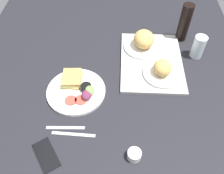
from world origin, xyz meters
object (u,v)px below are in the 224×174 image
object	(u,v)px
bread_plate_far	(163,70)
drinking_glass	(198,47)
plate_with_salad	(77,89)
soda_bottle	(184,23)
fork	(65,128)
espresso_cup	(134,155)
cell_phone	(46,155)
knife	(73,134)
serving_tray	(151,61)
bread_plate_near	(143,41)

from	to	relation	value
bread_plate_far	drinking_glass	bearing A→B (deg)	128.90
bread_plate_far	plate_with_salad	xyz separation A→B (cm)	(11.77, -42.34, -2.88)
soda_bottle	fork	size ratio (longest dim) A/B	1.32
soda_bottle	espresso_cup	xyz separation A→B (cm)	(75.77, -28.99, -9.23)
espresso_cup	bread_plate_far	bearing A→B (deg)	161.48
bread_plate_far	drinking_glass	world-z (taller)	drinking_glass
plate_with_salad	cell_phone	world-z (taller)	plate_with_salad
knife	fork	bearing A→B (deg)	145.49
serving_tray	soda_bottle	distance (cm)	30.24
soda_bottle	espresso_cup	world-z (taller)	soda_bottle
plate_with_salad	serving_tray	bearing A→B (deg)	120.00
bread_plate_far	cell_phone	world-z (taller)	bread_plate_far
drinking_glass	espresso_cup	world-z (taller)	drinking_glass
bread_plate_far	plate_with_salad	distance (cm)	44.04
espresso_cup	knife	world-z (taller)	espresso_cup
bread_plate_far	knife	distance (cm)	54.18
drinking_glass	soda_bottle	xyz separation A→B (cm)	(-14.79, -6.43, 4.74)
soda_bottle	espresso_cup	bearing A→B (deg)	-20.93
plate_with_salad	fork	distance (cm)	20.85
bread_plate_far	espresso_cup	world-z (taller)	bread_plate_far
bread_plate_far	fork	distance (cm)	55.44
drinking_glass	knife	xyz separation A→B (cm)	(52.02, -61.31, -6.24)
bread_plate_far	knife	bearing A→B (deg)	-49.00
bread_plate_far	knife	world-z (taller)	bread_plate_far
plate_with_salad	soda_bottle	distance (cm)	71.70
bread_plate_far	drinking_glass	xyz separation A→B (cm)	(-16.58, 20.55, 1.91)
espresso_cup	cell_phone	distance (cm)	35.66
fork	cell_phone	xyz separation A→B (cm)	(12.79, -5.72, 0.15)
fork	knife	xyz separation A→B (cm)	(3.00, 4.00, 0.00)
plate_with_salad	soda_bottle	xyz separation A→B (cm)	(-43.15, 56.46, 9.54)
serving_tray	knife	bearing A→B (deg)	-38.51
serving_tray	cell_phone	world-z (taller)	serving_tray
drinking_glass	espresso_cup	xyz separation A→B (cm)	(60.98, -35.42, -4.49)
soda_bottle	plate_with_salad	bearing A→B (deg)	-52.61
bread_plate_far	fork	size ratio (longest dim) A/B	1.20
bread_plate_near	cell_phone	distance (cm)	77.78
drinking_glass	soda_bottle	size ratio (longest dim) A/B	0.58
serving_tray	soda_bottle	world-z (taller)	soda_bottle
drinking_glass	espresso_cup	bearing A→B (deg)	-30.15
bread_plate_near	bread_plate_far	bearing A→B (deg)	24.05
soda_bottle	cell_phone	size ratio (longest dim) A/B	1.56
serving_tray	espresso_cup	xyz separation A→B (cm)	(54.42, -10.29, 1.20)
plate_with_salad	knife	xyz separation A→B (cm)	(23.66, 1.59, -1.45)
soda_bottle	cell_phone	xyz separation A→B (cm)	(76.60, -64.60, -10.83)
soda_bottle	knife	world-z (taller)	soda_bottle
knife	cell_phone	size ratio (longest dim) A/B	1.32
bread_plate_far	drinking_glass	distance (cm)	26.48
bread_plate_far	knife	xyz separation A→B (cm)	(35.43, -40.76, -4.33)
fork	bread_plate_far	bearing A→B (deg)	33.99
bread_plate_near	soda_bottle	bearing A→B (deg)	115.29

